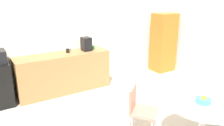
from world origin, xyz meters
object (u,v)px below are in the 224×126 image
object	(u,v)px
chair_coral	(138,106)
fruit_bowl	(203,100)
mug_white	(68,51)
mug_green	(93,47)
round_table	(203,111)
coffee_maker	(86,44)
locker_cabinet	(163,43)

from	to	relation	value
chair_coral	fruit_bowl	world-z (taller)	fruit_bowl
mug_white	mug_green	size ratio (longest dim) A/B	1.00
mug_white	round_table	bearing A→B (deg)	-73.75
round_table	mug_green	size ratio (longest dim) A/B	8.39
fruit_bowl	mug_green	xyz separation A→B (m)	(-0.20, 3.05, 0.17)
coffee_maker	round_table	bearing A→B (deg)	-81.78
locker_cabinet	mug_green	distance (m)	2.21
mug_green	coffee_maker	size ratio (longest dim) A/B	0.40
chair_coral	mug_white	xyz separation A→B (m)	(-0.26, 2.32, 0.43)
round_table	coffee_maker	bearing A→B (deg)	98.22
fruit_bowl	coffee_maker	distance (m)	3.05
mug_white	locker_cabinet	bearing A→B (deg)	-2.75
fruit_bowl	chair_coral	bearing A→B (deg)	129.09
locker_cabinet	mug_green	world-z (taller)	locker_cabinet
locker_cabinet	chair_coral	distance (m)	3.41
chair_coral	coffee_maker	world-z (taller)	coffee_maker
mug_green	locker_cabinet	bearing A→B (deg)	-3.47
round_table	fruit_bowl	world-z (taller)	fruit_bowl
locker_cabinet	fruit_bowl	size ratio (longest dim) A/B	7.74
mug_green	coffee_maker	world-z (taller)	coffee_maker
round_table	mug_white	size ratio (longest dim) A/B	8.39
locker_cabinet	chair_coral	xyz separation A→B (m)	(-2.60, -2.18, -0.31)
fruit_bowl	mug_white	bearing A→B (deg)	105.56
round_table	mug_green	world-z (taller)	mug_green
chair_coral	fruit_bowl	xyz separation A→B (m)	(0.59, -0.73, 0.26)
locker_cabinet	mug_white	bearing A→B (deg)	177.25
round_table	mug_green	bearing A→B (deg)	94.42
chair_coral	mug_green	world-z (taller)	mug_green
locker_cabinet	mug_white	xyz separation A→B (m)	(-2.85, 0.14, 0.11)
round_table	mug_green	xyz separation A→B (m)	(-0.23, 3.04, 0.35)
coffee_maker	chair_coral	bearing A→B (deg)	-94.92
coffee_maker	mug_green	bearing A→B (deg)	9.51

